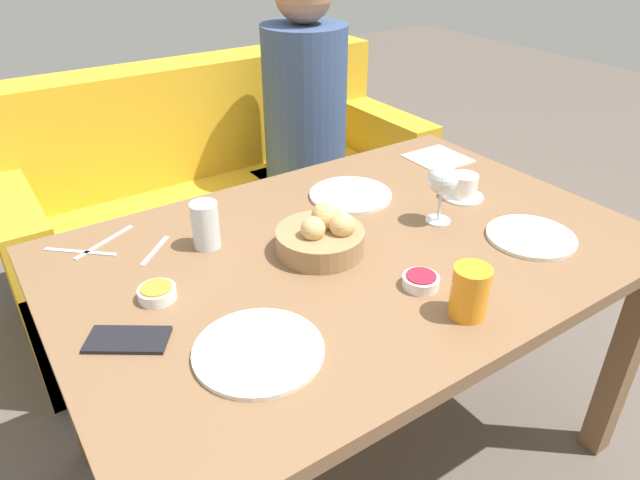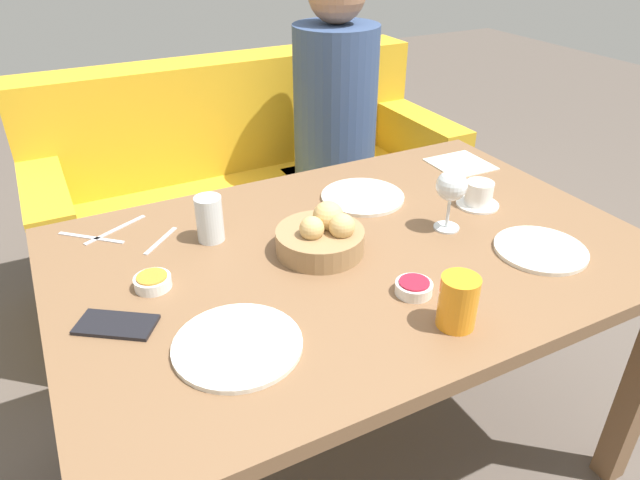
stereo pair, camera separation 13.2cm
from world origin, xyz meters
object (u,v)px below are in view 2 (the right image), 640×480
(couch, at_px, (251,207))
(spoon_coffee, at_px, (161,241))
(jam_bowl_berry, at_px, (414,288))
(juice_glass, at_px, (458,302))
(wine_glass, at_px, (451,188))
(coffee_cup, at_px, (479,195))
(plate_near_right, at_px, (540,250))
(cell_phone, at_px, (116,325))
(fork_silver, at_px, (116,230))
(plate_far_center, at_px, (363,197))
(jam_bowl_honey, at_px, (153,282))
(napkin, at_px, (460,164))
(water_tumbler, at_px, (210,219))
(plate_near_left, at_px, (238,345))
(bread_basket, at_px, (322,236))
(knife_silver, at_px, (91,238))
(seated_person, at_px, (334,158))

(couch, distance_m, spoon_coffee, 1.02)
(couch, bearing_deg, jam_bowl_berry, -94.52)
(juice_glass, height_order, wine_glass, wine_glass)
(coffee_cup, xyz_separation_m, spoon_coffee, (-0.81, 0.20, -0.03))
(plate_near_right, distance_m, coffee_cup, 0.26)
(wine_glass, relative_size, cell_phone, 0.94)
(coffee_cup, xyz_separation_m, fork_silver, (-0.89, 0.31, -0.03))
(jam_bowl_berry, bearing_deg, fork_silver, 131.94)
(plate_far_center, height_order, jam_bowl_honey, jam_bowl_honey)
(napkin, distance_m, cell_phone, 1.14)
(water_tumbler, distance_m, cell_phone, 0.36)
(couch, xyz_separation_m, wine_glass, (0.14, -1.05, 0.51))
(wine_glass, bearing_deg, coffee_cup, 22.12)
(water_tumbler, distance_m, jam_bowl_honey, 0.22)
(coffee_cup, distance_m, cell_phone, 0.96)
(plate_near_left, distance_m, water_tumbler, 0.41)
(water_tumbler, bearing_deg, plate_far_center, 2.94)
(wine_glass, height_order, jam_bowl_honey, wine_glass)
(juice_glass, bearing_deg, bread_basket, 106.01)
(bread_basket, distance_m, jam_bowl_honey, 0.39)
(plate_far_center, bearing_deg, spoon_coffee, 177.37)
(water_tumbler, height_order, fork_silver, water_tumbler)
(coffee_cup, bearing_deg, cell_phone, -175.34)
(juice_glass, bearing_deg, knife_silver, 130.71)
(couch, distance_m, seated_person, 0.41)
(bread_basket, distance_m, jam_bowl_berry, 0.26)
(couch, relative_size, spoon_coffee, 15.81)
(jam_bowl_berry, xyz_separation_m, spoon_coffee, (-0.42, 0.45, -0.01))
(couch, xyz_separation_m, cell_phone, (-0.67, -1.07, 0.40))
(couch, distance_m, water_tumbler, 1.03)
(bread_basket, xyz_separation_m, coffee_cup, (0.48, 0.01, -0.01))
(couch, bearing_deg, cell_phone, -122.04)
(couch, height_order, jam_bowl_berry, couch)
(plate_far_center, relative_size, spoon_coffee, 2.21)
(napkin, relative_size, cell_phone, 1.04)
(coffee_cup, bearing_deg, seated_person, 88.46)
(seated_person, height_order, bread_basket, seated_person)
(plate_near_left, xyz_separation_m, juice_glass, (0.40, -0.13, 0.05))
(coffee_cup, distance_m, spoon_coffee, 0.83)
(seated_person, relative_size, cell_phone, 7.58)
(bread_basket, height_order, juice_glass, bread_basket)
(jam_bowl_honey, xyz_separation_m, knife_silver, (-0.09, 0.28, -0.01))
(juice_glass, bearing_deg, seated_person, 71.76)
(seated_person, distance_m, wine_glass, 0.96)
(plate_near_right, distance_m, juice_glass, 0.37)
(water_tumbler, bearing_deg, plate_near_left, -101.43)
(wine_glass, distance_m, coffee_cup, 0.18)
(juice_glass, xyz_separation_m, wine_glass, (0.22, 0.31, 0.06))
(fork_silver, relative_size, spoon_coffee, 1.58)
(seated_person, relative_size, plate_near_right, 5.89)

